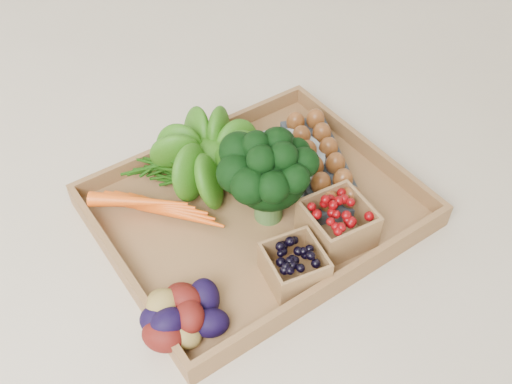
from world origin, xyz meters
TOP-DOWN VIEW (x-y plane):
  - ground at (0.00, 0.00)m, footprint 4.00×4.00m
  - tray at (0.00, 0.00)m, footprint 0.55×0.45m
  - carrots at (-0.15, 0.08)m, footprint 0.19×0.14m
  - lettuce at (-0.02, 0.12)m, footprint 0.15×0.15m
  - broccoli at (0.01, -0.03)m, footprint 0.17×0.17m
  - cherry_bowl at (0.10, 0.05)m, footprint 0.16×0.16m
  - egg_carton at (0.16, 0.01)m, footprint 0.19×0.29m
  - potatoes at (-0.24, -0.13)m, footprint 0.15×0.15m
  - punnet_blackberry at (-0.04, -0.16)m, footprint 0.11×0.11m
  - punnet_raspberry at (0.08, -0.14)m, footprint 0.12×0.12m

SIDE VIEW (x-z plane):
  - ground at x=0.00m, z-range 0.00..0.00m
  - tray at x=0.00m, z-range 0.00..0.01m
  - egg_carton at x=0.16m, z-range 0.01..0.05m
  - cherry_bowl at x=0.10m, z-range 0.01..0.06m
  - carrots at x=-0.15m, z-range 0.01..0.06m
  - punnet_blackberry at x=-0.04m, z-range 0.01..0.08m
  - punnet_raspberry at x=0.08m, z-range 0.01..0.09m
  - potatoes at x=-0.24m, z-range 0.01..0.10m
  - broccoli at x=0.01m, z-range 0.02..0.15m
  - lettuce at x=-0.02m, z-range 0.02..0.16m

